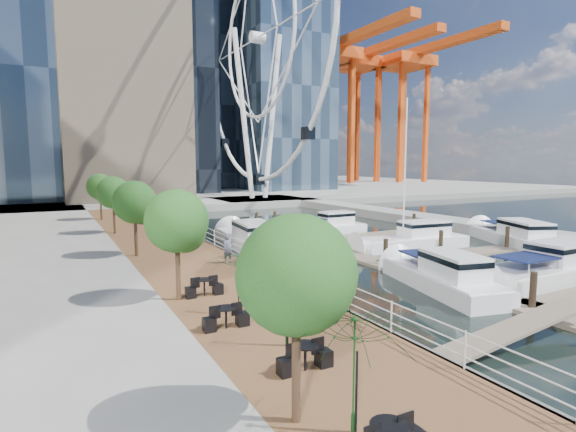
# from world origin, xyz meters

# --- Properties ---
(ground) EXTENTS (520.00, 520.00, 0.00)m
(ground) POSITION_xyz_m (0.00, 0.00, 0.00)
(ground) COLOR black
(ground) RESTS_ON ground
(boardwalk) EXTENTS (6.00, 60.00, 1.00)m
(boardwalk) POSITION_xyz_m (-9.00, 15.00, 0.50)
(boardwalk) COLOR brown
(boardwalk) RESTS_ON ground
(seawall) EXTENTS (0.25, 60.00, 1.00)m
(seawall) POSITION_xyz_m (-6.00, 15.00, 0.50)
(seawall) COLOR #595954
(seawall) RESTS_ON ground
(land_far) EXTENTS (200.00, 114.00, 1.00)m
(land_far) POSITION_xyz_m (0.00, 102.00, 0.50)
(land_far) COLOR gray
(land_far) RESTS_ON ground
(breakwater) EXTENTS (4.00, 60.00, 1.00)m
(breakwater) POSITION_xyz_m (20.00, 20.00, 0.50)
(breakwater) COLOR gray
(breakwater) RESTS_ON ground
(pier) EXTENTS (14.00, 12.00, 1.00)m
(pier) POSITION_xyz_m (14.00, 52.00, 0.50)
(pier) COLOR gray
(pier) RESTS_ON ground
(railing) EXTENTS (0.10, 60.00, 1.05)m
(railing) POSITION_xyz_m (-6.10, 15.00, 1.52)
(railing) COLOR white
(railing) RESTS_ON boardwalk
(floating_docks) EXTENTS (16.00, 34.00, 2.60)m
(floating_docks) POSITION_xyz_m (7.97, 9.98, 0.49)
(floating_docks) COLOR #6D6051
(floating_docks) RESTS_ON ground
(ferris_wheel) EXTENTS (5.80, 45.60, 47.80)m
(ferris_wheel) POSITION_xyz_m (14.00, 52.00, 25.92)
(ferris_wheel) COLOR white
(ferris_wheel) RESTS_ON ground
(port_cranes) EXTENTS (40.00, 52.00, 38.00)m
(port_cranes) POSITION_xyz_m (67.67, 95.67, 20.00)
(port_cranes) COLOR #D84C14
(port_cranes) RESTS_ON ground
(street_trees) EXTENTS (2.60, 42.60, 4.60)m
(street_trees) POSITION_xyz_m (-11.40, 14.00, 4.29)
(street_trees) COLOR #3F2B1C
(street_trees) RESTS_ON ground
(cafe_tables) EXTENTS (2.50, 13.70, 0.74)m
(cafe_tables) POSITION_xyz_m (-10.40, -2.00, 1.37)
(cafe_tables) COLOR black
(cafe_tables) RESTS_ON ground
(yacht_foreground) EXTENTS (11.66, 3.18, 2.15)m
(yacht_foreground) POSITION_xyz_m (9.22, 0.94, 0.00)
(yacht_foreground) COLOR white
(yacht_foreground) RESTS_ON ground
(pedestrian_near) EXTENTS (0.65, 0.47, 1.65)m
(pedestrian_near) POSITION_xyz_m (-7.14, 9.54, 1.82)
(pedestrian_near) COLOR #494C61
(pedestrian_near) RESTS_ON boardwalk
(pedestrian_mid) EXTENTS (0.99, 1.01, 1.64)m
(pedestrian_mid) POSITION_xyz_m (-8.54, 21.59, 1.82)
(pedestrian_mid) COLOR gray
(pedestrian_mid) RESTS_ON boardwalk
(pedestrian_far) EXTENTS (1.02, 0.72, 1.61)m
(pedestrian_far) POSITION_xyz_m (-8.60, 28.07, 1.81)
(pedestrian_far) COLOR #353842
(pedestrian_far) RESTS_ON boardwalk
(moored_yachts) EXTENTS (25.15, 31.20, 11.50)m
(moored_yachts) POSITION_xyz_m (7.76, 10.84, 0.00)
(moored_yachts) COLOR white
(moored_yachts) RESTS_ON ground
(cafe_seating) EXTENTS (4.33, 11.63, 2.74)m
(cafe_seating) POSITION_xyz_m (-10.02, -3.08, 2.30)
(cafe_seating) COLOR #0E3411
(cafe_seating) RESTS_ON ground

